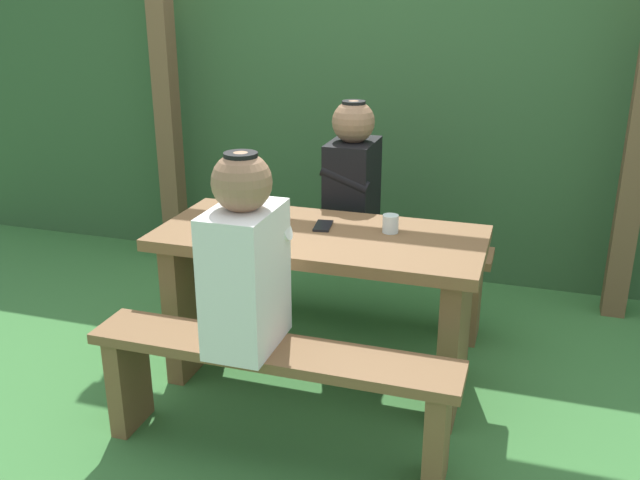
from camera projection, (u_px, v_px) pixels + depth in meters
ground_plane at (320, 376)px, 3.22m from camera, size 12.00×12.00×0.00m
hedge_backdrop at (404, 122)px, 4.55m from camera, size 6.40×0.95×1.72m
pergola_post_left at (166, 95)px, 4.23m from camera, size 0.12×0.12×2.15m
picnic_table at (320, 280)px, 3.06m from camera, size 1.40×0.64×0.70m
bench_near at (272, 378)px, 2.58m from camera, size 1.40×0.24×0.46m
bench_far at (354, 264)px, 3.64m from camera, size 1.40×0.24×0.46m
person_white_shirt at (245, 260)px, 2.45m from camera, size 0.25×0.35×0.72m
person_black_coat at (352, 178)px, 3.48m from camera, size 0.25×0.35×0.72m
drinking_glass at (391, 224)px, 2.97m from camera, size 0.07×0.07×0.08m
bottle_left at (261, 201)px, 3.04m from camera, size 0.07×0.07×0.26m
cell_phone at (323, 226)px, 3.05m from camera, size 0.09×0.15×0.01m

